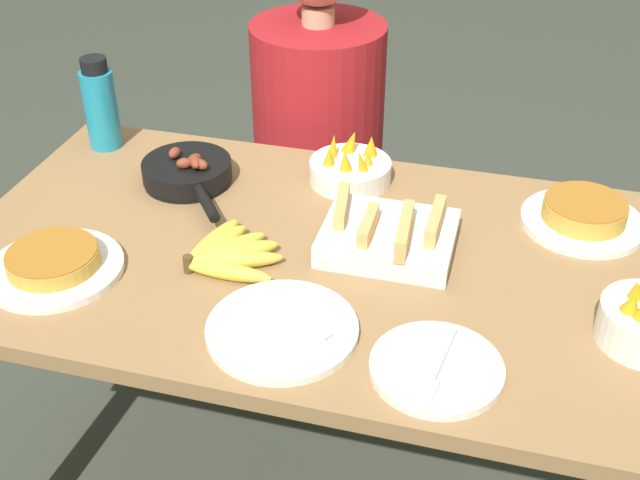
# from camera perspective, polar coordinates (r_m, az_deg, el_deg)

# --- Properties ---
(dining_table) EXTENTS (1.48, 0.83, 0.77)m
(dining_table) POSITION_cam_1_polar(r_m,az_deg,el_deg) (1.68, 0.00, -4.06)
(dining_table) COLOR olive
(dining_table) RESTS_ON ground_plane
(banana_bunch) EXTENTS (0.20, 0.20, 0.04)m
(banana_bunch) POSITION_cam_1_polar(r_m,az_deg,el_deg) (1.59, -6.83, -0.96)
(banana_bunch) COLOR gold
(banana_bunch) RESTS_ON dining_table
(melon_tray) EXTENTS (0.26, 0.22, 0.09)m
(melon_tray) POSITION_cam_1_polar(r_m,az_deg,el_deg) (1.61, 4.91, 0.31)
(melon_tray) COLOR silver
(melon_tray) RESTS_ON dining_table
(skillet) EXTENTS (0.25, 0.29, 0.08)m
(skillet) POSITION_cam_1_polar(r_m,az_deg,el_deg) (1.86, -9.37, 4.79)
(skillet) COLOR black
(skillet) RESTS_ON dining_table
(frittata_plate_center) EXTENTS (0.26, 0.26, 0.05)m
(frittata_plate_center) POSITION_cam_1_polar(r_m,az_deg,el_deg) (1.63, -18.38, -1.61)
(frittata_plate_center) COLOR silver
(frittata_plate_center) RESTS_ON dining_table
(frittata_plate_side) EXTENTS (0.26, 0.26, 0.06)m
(frittata_plate_side) POSITION_cam_1_polar(r_m,az_deg,el_deg) (1.77, 18.23, 1.68)
(frittata_plate_side) COLOR silver
(frittata_plate_side) RESTS_ON dining_table
(empty_plate_near_front) EXTENTS (0.22, 0.22, 0.02)m
(empty_plate_near_front) POSITION_cam_1_polar(r_m,az_deg,el_deg) (1.36, 8.28, -9.01)
(empty_plate_near_front) COLOR silver
(empty_plate_near_front) RESTS_ON dining_table
(empty_plate_far_left) EXTENTS (0.27, 0.27, 0.02)m
(empty_plate_far_left) POSITION_cam_1_polar(r_m,az_deg,el_deg) (1.42, -2.72, -6.38)
(empty_plate_far_left) COLOR silver
(empty_plate_far_left) RESTS_ON dining_table
(fruit_bowl_citrus) EXTENTS (0.19, 0.19, 0.11)m
(fruit_bowl_citrus) POSITION_cam_1_polar(r_m,az_deg,el_deg) (1.84, 2.18, 5.12)
(fruit_bowl_citrus) COLOR silver
(fruit_bowl_citrus) RESTS_ON dining_table
(water_bottle) EXTENTS (0.08, 0.08, 0.23)m
(water_bottle) POSITION_cam_1_polar(r_m,az_deg,el_deg) (2.03, -15.34, 9.22)
(water_bottle) COLOR teal
(water_bottle) RESTS_ON dining_table
(person_figure) EXTENTS (0.40, 0.40, 1.23)m
(person_figure) POSITION_cam_1_polar(r_m,az_deg,el_deg) (2.35, -0.12, 3.76)
(person_figure) COLOR black
(person_figure) RESTS_ON ground_plane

